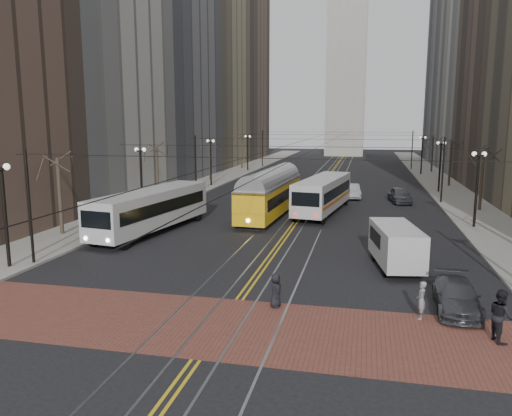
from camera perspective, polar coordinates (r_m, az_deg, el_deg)
The scene contains 24 objects.
ground at distance 24.20m, azimuth -1.34°, elevation -9.67°, with size 260.00×260.00×0.00m, color black.
sidewalk_left at distance 70.65m, azimuth -4.43°, elevation 3.30°, with size 5.00×140.00×0.15m, color gray.
sidewalk_right at distance 68.28m, azimuth 20.45°, elevation 2.48°, with size 5.00×140.00×0.15m, color gray.
crosswalk_band at distance 20.60m, azimuth -4.07°, elevation -13.26°, with size 25.00×6.00×0.01m, color brown.
streetcar_rails at distance 67.85m, azimuth 7.80°, elevation 2.91°, with size 4.80×130.00×0.02m, color gray.
centre_lines at distance 67.84m, azimuth 7.80°, elevation 2.91°, with size 0.42×130.00×0.01m, color gold.
building_left_mid at distance 75.38m, azimuth -12.37°, elevation 16.41°, with size 16.00×20.00×34.00m, color slate.
building_left_midfar at distance 95.80m, azimuth -8.40°, elevation 20.52°, with size 20.00×20.00×52.00m, color #84785B.
building_left_far at distance 113.12m, azimuth -3.59°, elevation 15.86°, with size 16.00×20.00×40.00m, color brown.
building_right_far at distance 110.62m, azimuth 23.74°, elevation 15.22°, with size 16.00×20.00×40.00m, color slate.
clock_tower at distance 127.35m, azimuth 10.53°, elevation 22.32°, with size 12.00×12.00×66.00m.
lamp_posts at distance 51.46m, azimuth 6.34°, elevation 3.89°, with size 27.60×57.20×5.60m.
street_trees at distance 57.89m, azimuth 7.05°, elevation 4.53°, with size 31.68×53.28×5.60m.
trolley_wires at distance 57.40m, azimuth 7.03°, elevation 5.46°, with size 25.96×120.00×6.60m.
transit_bus at distance 37.42m, azimuth -11.83°, elevation -0.39°, with size 2.62×12.57×3.14m, color silver.
streetcar at distance 43.06m, azimuth 1.68°, elevation 1.18°, with size 2.53×13.61×3.21m, color yellow.
rear_bus at distance 44.86m, azimuth 7.67°, elevation 1.42°, with size 2.64×12.13×3.16m, color silver.
cargo_van at distance 28.82m, azimuth 15.70°, elevation -4.36°, with size 2.07×5.39×2.39m, color silver.
sedan_grey at distance 52.41m, azimuth 16.12°, elevation 1.45°, with size 1.85×4.60×1.57m, color #404448.
sedan_silver at distance 54.27m, azimuth 10.86°, elevation 1.90°, with size 1.60×4.58×1.51m, color #A1A5A9.
sedan_parked at distance 23.54m, azimuth 21.94°, elevation -9.32°, with size 1.79×4.41×1.28m, color #3A3D41.
pedestrian_a at distance 22.20m, azimuth 2.26°, elevation -9.38°, with size 0.74×0.48×1.52m, color black.
pedestrian_b at distance 22.01m, azimuth 18.37°, elevation -9.96°, with size 0.58×0.38×1.60m, color gray.
pedestrian_c at distance 20.94m, azimuth 26.18°, elevation -10.97°, with size 0.96×0.75×1.98m, color black.
Camera 1 is at (5.48, -22.14, 8.08)m, focal length 35.00 mm.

